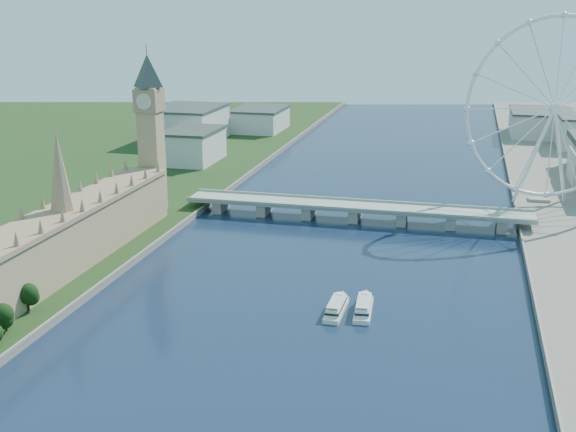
% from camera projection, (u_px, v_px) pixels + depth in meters
% --- Properties ---
extents(parliament_range, '(24.00, 200.00, 70.00)m').
position_uv_depth(parliament_range, '(65.00, 238.00, 364.34)').
color(parliament_range, tan).
rests_on(parliament_range, ground).
extents(big_ben, '(20.02, 20.02, 110.00)m').
position_uv_depth(big_ben, '(150.00, 114.00, 451.50)').
color(big_ben, tan).
rests_on(big_ben, ground).
extents(westminster_bridge, '(220.00, 22.00, 9.50)m').
position_uv_depth(westminster_bridge, '(355.00, 210.00, 459.27)').
color(westminster_bridge, gray).
rests_on(westminster_bridge, ground).
extents(london_eye, '(113.60, 39.12, 124.30)m').
position_uv_depth(london_eye, '(555.00, 109.00, 465.84)').
color(london_eye, silver).
rests_on(london_eye, ground).
extents(city_skyline, '(505.00, 280.00, 32.00)m').
position_uv_depth(city_skyline, '(438.00, 130.00, 689.66)').
color(city_skyline, beige).
rests_on(city_skyline, ground).
extents(tour_boat_near, '(7.91, 29.15, 6.40)m').
position_uv_depth(tour_boat_near, '(336.00, 313.00, 321.07)').
color(tour_boat_near, beige).
rests_on(tour_boat_near, ground).
extents(tour_boat_far, '(9.61, 30.26, 6.59)m').
position_uv_depth(tour_boat_far, '(363.00, 313.00, 321.25)').
color(tour_boat_far, silver).
rests_on(tour_boat_far, ground).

